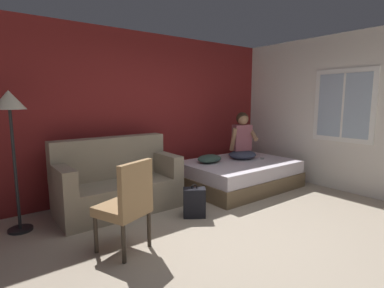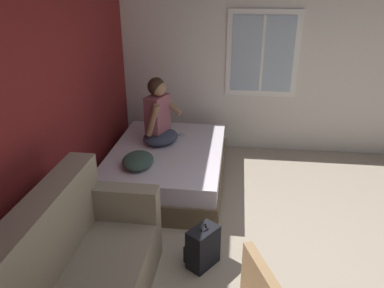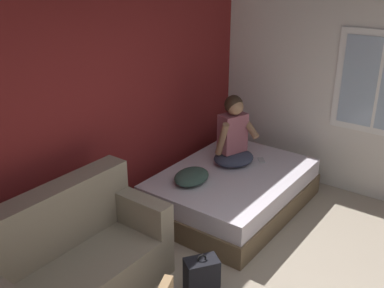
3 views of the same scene
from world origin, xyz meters
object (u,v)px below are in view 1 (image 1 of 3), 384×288
at_px(person_seated, 242,140).
at_px(floor_lamp, 10,114).
at_px(side_chair, 127,203).
at_px(couch, 117,183).
at_px(cell_phone, 262,159).
at_px(bed, 239,174).
at_px(throw_pillow, 209,159).
at_px(backpack, 194,203).

distance_m(person_seated, floor_lamp, 3.74).
bearing_deg(side_chair, couch, 71.13).
xyz_separation_m(couch, side_chair, (-0.42, -1.22, 0.14)).
relative_size(person_seated, floor_lamp, 0.51).
relative_size(couch, cell_phone, 11.85).
distance_m(bed, throw_pillow, 0.64).
bearing_deg(floor_lamp, throw_pillow, -1.71).
height_order(bed, throw_pillow, throw_pillow).
bearing_deg(bed, backpack, -158.05).
relative_size(backpack, floor_lamp, 0.27).
bearing_deg(backpack, throw_pillow, 40.30).
bearing_deg(floor_lamp, couch, -2.20).
height_order(cell_phone, floor_lamp, floor_lamp).
bearing_deg(cell_phone, throw_pillow, -151.10).
height_order(side_chair, person_seated, person_seated).
distance_m(bed, backpack, 1.62).
bearing_deg(bed, cell_phone, -13.09).
xyz_separation_m(side_chair, floor_lamp, (-0.83, 1.26, 0.90)).
relative_size(person_seated, cell_phone, 6.08).
height_order(person_seated, throw_pillow, person_seated).
bearing_deg(person_seated, couch, 176.44).
distance_m(side_chair, cell_phone, 3.25).
height_order(backpack, throw_pillow, throw_pillow).
distance_m(couch, floor_lamp, 1.62).
relative_size(throw_pillow, cell_phone, 3.33).
xyz_separation_m(couch, floor_lamp, (-1.25, 0.05, 1.04)).
bearing_deg(person_seated, side_chair, -159.52).
xyz_separation_m(bed, floor_lamp, (-3.47, 0.33, 1.19)).
bearing_deg(side_chair, bed, 19.41).
bearing_deg(bed, floor_lamp, 174.49).
bearing_deg(backpack, couch, 128.98).
xyz_separation_m(bed, side_chair, (-2.64, -0.93, 0.30)).
bearing_deg(person_seated, backpack, -156.64).
relative_size(bed, floor_lamp, 1.17).
relative_size(couch, throw_pillow, 3.55).
height_order(throw_pillow, cell_phone, throw_pillow).
bearing_deg(bed, throw_pillow, 153.68).
bearing_deg(floor_lamp, side_chair, -56.64).
bearing_deg(backpack, bed, 21.95).
height_order(side_chair, floor_lamp, floor_lamp).
bearing_deg(side_chair, person_seated, 20.48).
relative_size(side_chair, floor_lamp, 0.58).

